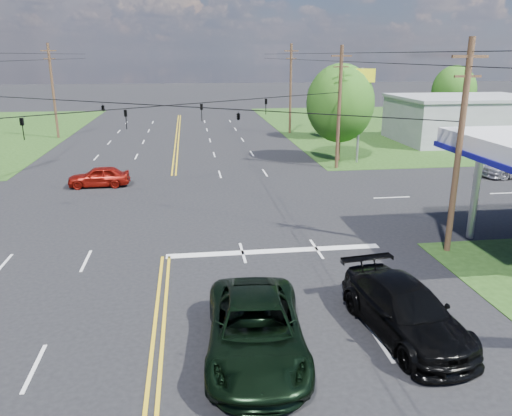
{
  "coord_description": "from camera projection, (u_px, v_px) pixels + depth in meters",
  "views": [
    {
      "loc": [
        1.23,
        -17.3,
        8.76
      ],
      "look_at": [
        4.4,
        6.0,
        1.53
      ],
      "focal_mm": 35.0,
      "sensor_mm": 36.0,
      "label": 1
    }
  ],
  "objects": [
    {
      "name": "stop_bar",
      "position": [
        275.0,
        251.0,
        23.23
      ],
      "size": [
        10.0,
        0.5,
        0.02
      ],
      "primitive_type": "cube",
      "color": "silver",
      "rests_on": "ground"
    },
    {
      "name": "grass_ne",
      "position": [
        449.0,
        125.0,
        64.98
      ],
      "size": [
        46.0,
        48.0,
        0.03
      ],
      "primitive_type": "cube",
      "color": "#1D3B13",
      "rests_on": "ground"
    },
    {
      "name": "tree_right_b",
      "position": [
        330.0,
        99.0,
        53.78
      ],
      "size": [
        4.94,
        4.94,
        7.09
      ],
      "color": "#412C1B",
      "rests_on": "ground"
    },
    {
      "name": "polesign_ne",
      "position": [
        361.0,
        90.0,
        40.6
      ],
      "size": [
        2.14,
        0.74,
        7.78
      ],
      "color": "#A5A5AA",
      "rests_on": "ground"
    },
    {
      "name": "suv_black",
      "position": [
        405.0,
        310.0,
        16.14
      ],
      "size": [
        3.13,
        6.1,
        1.7
      ],
      "primitive_type": "imported",
      "rotation": [
        0.0,
        0.0,
        0.13
      ],
      "color": "black",
      "rests_on": "ground"
    },
    {
      "name": "ground",
      "position": [
        171.0,
        206.0,
        30.16
      ],
      "size": [
        280.0,
        280.0,
        0.0
      ],
      "primitive_type": "plane",
      "color": "black",
      "rests_on": "ground"
    },
    {
      "name": "retail_ne",
      "position": [
        464.0,
        120.0,
        52.32
      ],
      "size": [
        14.0,
        10.0,
        4.4
      ],
      "primitive_type": "cube",
      "color": "gray",
      "rests_on": "ground"
    },
    {
      "name": "pole_ne",
      "position": [
        339.0,
        106.0,
        38.92
      ],
      "size": [
        1.6,
        0.28,
        9.5
      ],
      "color": "#412C1B",
      "rests_on": "ground"
    },
    {
      "name": "pole_right_far",
      "position": [
        291.0,
        88.0,
        56.84
      ],
      "size": [
        1.6,
        0.28,
        10.0
      ],
      "color": "#412C1B",
      "rests_on": "ground"
    },
    {
      "name": "power_lines",
      "position": [
        161.0,
        58.0,
        25.74
      ],
      "size": [
        26.04,
        100.0,
        0.64
      ],
      "color": "black",
      "rests_on": "ground"
    },
    {
      "name": "sedan_red",
      "position": [
        99.0,
        176.0,
        34.52
      ],
      "size": [
        4.18,
        1.73,
        1.42
      ],
      "primitive_type": "imported",
      "rotation": [
        0.0,
        0.0,
        -1.56
      ],
      "color": "maroon",
      "rests_on": "ground"
    },
    {
      "name": "tree_far_r",
      "position": [
        454.0,
        91.0,
        61.62
      ],
      "size": [
        5.32,
        5.32,
        7.63
      ],
      "color": "#412C1B",
      "rests_on": "ground"
    },
    {
      "name": "pickup_dkgreen",
      "position": [
        256.0,
        330.0,
        14.96
      ],
      "size": [
        3.39,
        6.47,
        1.74
      ],
      "primitive_type": "imported",
      "rotation": [
        0.0,
        0.0,
        -0.08
      ],
      "color": "black",
      "rests_on": "ground"
    },
    {
      "name": "span_wire_signals",
      "position": [
        165.0,
        106.0,
        28.4
      ],
      "size": [
        26.0,
        18.0,
        1.13
      ],
      "color": "black",
      "rests_on": "ground"
    },
    {
      "name": "pole_se",
      "position": [
        459.0,
        147.0,
        21.87
      ],
      "size": [
        1.6,
        0.28,
        9.5
      ],
      "color": "#412C1B",
      "rests_on": "ground"
    },
    {
      "name": "tree_right_a",
      "position": [
        340.0,
        103.0,
        41.9
      ],
      "size": [
        5.7,
        5.7,
        8.18
      ],
      "color": "#412C1B",
      "rests_on": "ground"
    },
    {
      "name": "pole_left_far",
      "position": [
        53.0,
        90.0,
        53.49
      ],
      "size": [
        1.6,
        0.28,
        10.0
      ],
      "color": "#412C1B",
      "rests_on": "ground"
    }
  ]
}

